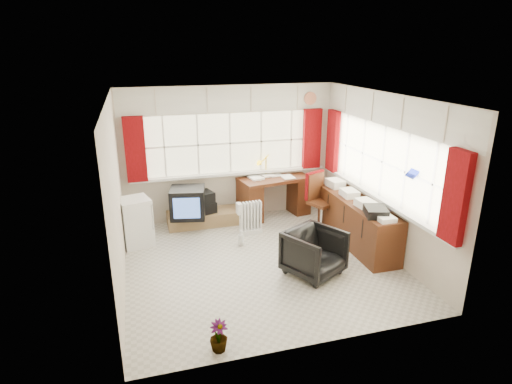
# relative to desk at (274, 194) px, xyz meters

# --- Properties ---
(ground) EXTENTS (4.00, 4.00, 0.00)m
(ground) POSITION_rel_desk_xyz_m (-0.81, -1.80, -0.43)
(ground) COLOR beige
(ground) RESTS_ON ground
(room_walls) EXTENTS (4.00, 4.00, 4.00)m
(room_walls) POSITION_rel_desk_xyz_m (-0.81, -1.80, 1.07)
(room_walls) COLOR beige
(room_walls) RESTS_ON ground
(window_back) EXTENTS (3.70, 0.12, 3.60)m
(window_back) POSITION_rel_desk_xyz_m (-0.81, 0.14, 0.52)
(window_back) COLOR #F5EFC2
(window_back) RESTS_ON room_walls
(window_right) EXTENTS (0.12, 3.70, 3.60)m
(window_right) POSITION_rel_desk_xyz_m (1.14, -1.80, 0.52)
(window_right) COLOR #F5EFC2
(window_right) RESTS_ON room_walls
(curtains) EXTENTS (3.83, 3.83, 1.15)m
(curtains) POSITION_rel_desk_xyz_m (0.12, -0.88, 1.03)
(curtains) COLOR maroon
(curtains) RESTS_ON room_walls
(overhead_cabinets) EXTENTS (3.98, 3.98, 0.48)m
(overhead_cabinets) POSITION_rel_desk_xyz_m (0.17, -0.82, 1.82)
(overhead_cabinets) COLOR beige
(overhead_cabinets) RESTS_ON room_walls
(desk) EXTENTS (1.44, 0.88, 0.81)m
(desk) POSITION_rel_desk_xyz_m (0.00, 0.00, 0.00)
(desk) COLOR #4F2512
(desk) RESTS_ON ground
(desk_lamp) EXTENTS (0.17, 0.15, 0.41)m
(desk_lamp) POSITION_rel_desk_xyz_m (-0.11, 0.17, 0.63)
(desk_lamp) COLOR yellow
(desk_lamp) RESTS_ON desk
(task_chair) EXTENTS (0.58, 0.59, 1.04)m
(task_chair) POSITION_rel_desk_xyz_m (0.57, -0.78, 0.12)
(task_chair) COLOR black
(task_chair) RESTS_ON ground
(office_chair) EXTENTS (0.99, 1.00, 0.68)m
(office_chair) POSITION_rel_desk_xyz_m (-0.17, -2.35, -0.09)
(office_chair) COLOR black
(office_chair) RESTS_ON ground
(radiator) EXTENTS (0.40, 0.19, 0.59)m
(radiator) POSITION_rel_desk_xyz_m (-0.67, -0.71, -0.19)
(radiator) COLOR white
(radiator) RESTS_ON ground
(credenza) EXTENTS (0.50, 2.00, 0.85)m
(credenza) POSITION_rel_desk_xyz_m (0.92, -1.60, -0.04)
(credenza) COLOR #4F2512
(credenza) RESTS_ON ground
(file_tray) EXTENTS (0.41, 0.47, 0.13)m
(file_tray) POSITION_rel_desk_xyz_m (0.86, -2.23, 0.39)
(file_tray) COLOR black
(file_tray) RESTS_ON credenza
(tv_bench) EXTENTS (1.40, 0.50, 0.25)m
(tv_bench) POSITION_rel_desk_xyz_m (-1.36, -0.08, -0.30)
(tv_bench) COLOR #9E754F
(tv_bench) RESTS_ON ground
(crt_tv) EXTENTS (0.69, 0.66, 0.54)m
(crt_tv) POSITION_rel_desk_xyz_m (-1.69, -0.26, 0.09)
(crt_tv) COLOR black
(crt_tv) RESTS_ON tv_bench
(hifi_stack) EXTENTS (0.63, 0.50, 0.39)m
(hifi_stack) POSITION_rel_desk_xyz_m (-1.47, -0.14, 0.01)
(hifi_stack) COLOR black
(hifi_stack) RESTS_ON tv_bench
(mini_fridge) EXTENTS (0.58, 0.58, 0.81)m
(mini_fridge) POSITION_rel_desk_xyz_m (-2.61, -0.62, -0.03)
(mini_fridge) COLOR white
(mini_fridge) RESTS_ON ground
(spray_bottle_a) EXTENTS (0.12, 0.12, 0.27)m
(spray_bottle_a) POSITION_rel_desk_xyz_m (-0.96, -1.15, -0.29)
(spray_bottle_a) COLOR silver
(spray_bottle_a) RESTS_ON ground
(spray_bottle_b) EXTENTS (0.12, 0.12, 0.19)m
(spray_bottle_b) POSITION_rel_desk_xyz_m (-0.43, -0.17, -0.34)
(spray_bottle_b) COLOR #84C5C0
(spray_bottle_b) RESTS_ON ground
(flower_vase) EXTENTS (0.23, 0.23, 0.36)m
(flower_vase) POSITION_rel_desk_xyz_m (-1.82, -3.60, -0.25)
(flower_vase) COLOR black
(flower_vase) RESTS_ON ground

